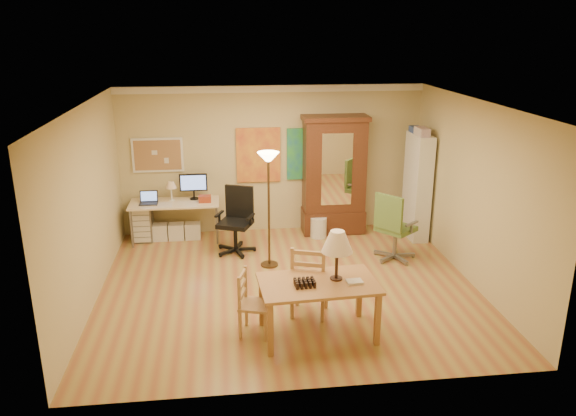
{
  "coord_description": "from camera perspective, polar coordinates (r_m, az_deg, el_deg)",
  "views": [
    {
      "loc": [
        -0.91,
        -7.54,
        3.69
      ],
      "look_at": [
        0.03,
        0.3,
        1.12
      ],
      "focal_mm": 35.0,
      "sensor_mm": 36.0,
      "label": 1
    }
  ],
  "objects": [
    {
      "name": "torchiere_lamp",
      "position": [
        8.64,
        -2.0,
        3.29
      ],
      "size": [
        0.34,
        0.34,
        1.87
      ],
      "color": "#402F19",
      "rests_on": "floor"
    },
    {
      "name": "computer_desk",
      "position": [
        10.26,
        -11.2,
        -0.86
      ],
      "size": [
        1.57,
        0.69,
        1.19
      ],
      "color": "beige",
      "rests_on": "floor"
    },
    {
      "name": "dining_table",
      "position": [
        6.88,
        3.79,
        -6.39
      ],
      "size": [
        1.49,
        0.95,
        1.35
      ],
      "color": "#9B5732",
      "rests_on": "floor"
    },
    {
      "name": "crown_molding",
      "position": [
        10.09,
        -1.68,
        12.02
      ],
      "size": [
        5.5,
        0.08,
        0.12
      ],
      "primitive_type": "cube",
      "color": "white",
      "rests_on": "floor"
    },
    {
      "name": "corkboard",
      "position": [
        10.3,
        -13.1,
        5.26
      ],
      "size": [
        0.9,
        0.04,
        0.62
      ],
      "primitive_type": "cube",
      "color": "#A9804F",
      "rests_on": "floor"
    },
    {
      "name": "ladder_chair_left",
      "position": [
        7.08,
        -3.56,
        -9.81
      ],
      "size": [
        0.46,
        0.48,
        0.84
      ],
      "color": "tan",
      "rests_on": "floor"
    },
    {
      "name": "bookshelf",
      "position": [
        10.33,
        12.99,
        2.11
      ],
      "size": [
        0.28,
        0.76,
        1.9
      ],
      "color": "white",
      "rests_on": "floor"
    },
    {
      "name": "drawer_cart",
      "position": [
        10.38,
        -14.54,
        -1.41
      ],
      "size": [
        0.34,
        0.41,
        0.68
      ],
      "color": "slate",
      "rests_on": "floor"
    },
    {
      "name": "office_chair_green",
      "position": [
        9.41,
        10.68,
        -3.4
      ],
      "size": [
        0.74,
        0.73,
        1.15
      ],
      "color": "slate",
      "rests_on": "floor"
    },
    {
      "name": "ladder_chair_back",
      "position": [
        7.46,
        2.2,
        -7.56
      ],
      "size": [
        0.58,
        0.57,
        1.01
      ],
      "color": "tan",
      "rests_on": "floor"
    },
    {
      "name": "wastebin",
      "position": [
        10.27,
        3.12,
        -1.97
      ],
      "size": [
        0.3,
        0.3,
        0.37
      ],
      "primitive_type": "cylinder",
      "color": "silver",
      "rests_on": "floor"
    },
    {
      "name": "art_panel_left",
      "position": [
        10.27,
        -3.02,
        5.38
      ],
      "size": [
        0.8,
        0.04,
        1.0
      ],
      "primitive_type": "cube",
      "color": "yellow",
      "rests_on": "floor"
    },
    {
      "name": "office_chair_black",
      "position": [
        9.6,
        -5.28,
        -2.75
      ],
      "size": [
        0.69,
        0.69,
        1.12
      ],
      "color": "black",
      "rests_on": "floor"
    },
    {
      "name": "art_panel_right",
      "position": [
        10.37,
        1.97,
        5.52
      ],
      "size": [
        0.75,
        0.04,
        0.95
      ],
      "primitive_type": "cube",
      "color": "teal",
      "rests_on": "floor"
    },
    {
      "name": "floor",
      "position": [
        8.44,
        0.03,
        -7.92
      ],
      "size": [
        5.5,
        5.5,
        0.0
      ],
      "primitive_type": "plane",
      "color": "#A16039",
      "rests_on": "ground"
    },
    {
      "name": "armoire",
      "position": [
        10.35,
        4.67,
        2.58
      ],
      "size": [
        1.19,
        0.56,
        2.18
      ],
      "color": "#38220F",
      "rests_on": "floor"
    }
  ]
}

